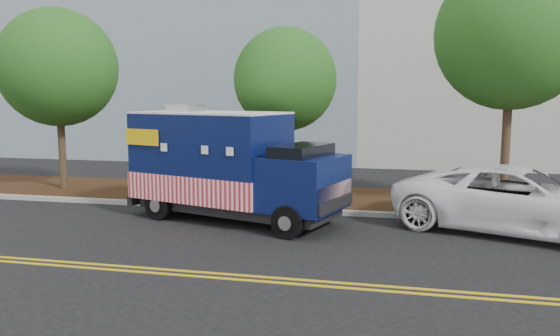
# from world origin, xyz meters

# --- Properties ---
(ground) EXTENTS (120.00, 120.00, 0.00)m
(ground) POSITION_xyz_m (0.00, 0.00, 0.00)
(ground) COLOR black
(ground) RESTS_ON ground
(curb) EXTENTS (120.00, 0.18, 0.15)m
(curb) POSITION_xyz_m (0.00, 1.40, 0.07)
(curb) COLOR #9E9E99
(curb) RESTS_ON ground
(mulch_strip) EXTENTS (120.00, 4.00, 0.15)m
(mulch_strip) POSITION_xyz_m (0.00, 3.50, 0.07)
(mulch_strip) COLOR black
(mulch_strip) RESTS_ON ground
(centerline_near) EXTENTS (120.00, 0.10, 0.01)m
(centerline_near) POSITION_xyz_m (0.00, -4.45, 0.01)
(centerline_near) COLOR gold
(centerline_near) RESTS_ON ground
(centerline_far) EXTENTS (120.00, 0.10, 0.01)m
(centerline_far) POSITION_xyz_m (0.00, -4.70, 0.01)
(centerline_far) COLOR gold
(centerline_far) RESTS_ON ground
(tree_a) EXTENTS (4.16, 4.16, 6.55)m
(tree_a) POSITION_xyz_m (-7.84, 3.05, 4.46)
(tree_a) COLOR #38281C
(tree_a) RESTS_ON ground
(tree_b) EXTENTS (3.40, 3.40, 5.71)m
(tree_b) POSITION_xyz_m (0.33, 3.44, 4.00)
(tree_b) COLOR #38281C
(tree_b) RESTS_ON ground
(tree_c) EXTENTS (4.40, 4.40, 7.46)m
(tree_c) POSITION_xyz_m (7.17, 3.01, 5.25)
(tree_c) COLOR #38281C
(tree_c) RESTS_ON ground
(sign_post) EXTENTS (0.06, 0.06, 2.40)m
(sign_post) POSITION_xyz_m (-1.19, 1.55, 1.20)
(sign_post) COLOR #473828
(sign_post) RESTS_ON ground
(food_truck) EXTENTS (6.52, 3.92, 3.25)m
(food_truck) POSITION_xyz_m (-0.64, 0.18, 1.47)
(food_truck) COLOR black
(food_truck) RESTS_ON ground
(white_car) EXTENTS (6.72, 4.79, 1.70)m
(white_car) POSITION_xyz_m (7.09, 0.39, 0.85)
(white_car) COLOR white
(white_car) RESTS_ON ground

